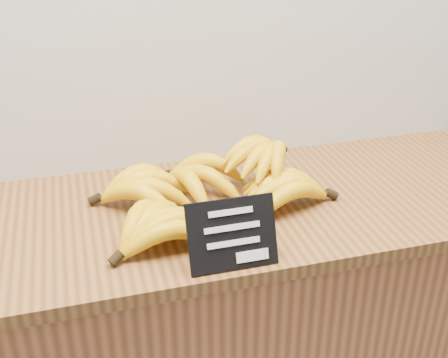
# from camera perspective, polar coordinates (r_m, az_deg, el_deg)

# --- Properties ---
(counter_top) EXTENTS (1.52, 0.54, 0.03)m
(counter_top) POSITION_cam_1_polar(r_m,az_deg,el_deg) (1.28, -0.60, -3.19)
(counter_top) COLOR brown
(counter_top) RESTS_ON counter
(chalkboard_sign) EXTENTS (0.17, 0.06, 0.13)m
(chalkboard_sign) POSITION_cam_1_polar(r_m,az_deg,el_deg) (1.05, 0.85, -5.65)
(chalkboard_sign) COLOR black
(chalkboard_sign) RESTS_ON counter_top
(banana_pile) EXTENTS (0.55, 0.38, 0.12)m
(banana_pile) POSITION_cam_1_polar(r_m,az_deg,el_deg) (1.26, -1.49, -0.89)
(banana_pile) COLOR #E6BA09
(banana_pile) RESTS_ON counter_top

